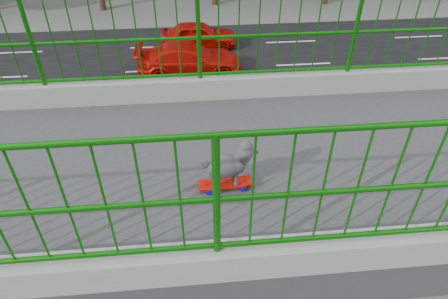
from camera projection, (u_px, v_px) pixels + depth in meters
name	position (u px, v px, depth m)	size (l,w,h in m)	color
road	(152.00, 101.00, 18.73)	(18.00, 90.00, 0.02)	black
footbridge	(62.00, 274.00, 5.35)	(3.00, 24.00, 7.00)	#2D2D2F
railing	(12.00, 159.00, 4.11)	(3.00, 24.00, 1.42)	gray
skateboard	(225.00, 184.00, 4.04)	(0.19, 0.55, 0.07)	red
poodle	(228.00, 164.00, 3.88)	(0.25, 0.55, 0.46)	#343137
car_2	(22.00, 101.00, 17.44)	(2.24, 4.85, 1.35)	red
car_3	(189.00, 59.00, 20.42)	(2.18, 5.35, 1.55)	red
car_4	(199.00, 35.00, 22.99)	(1.74, 4.31, 1.47)	red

